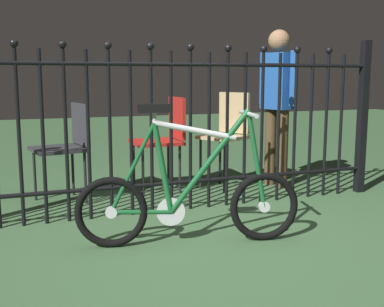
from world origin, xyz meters
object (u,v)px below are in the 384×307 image
Objects in this scene: bicycle at (189,198)px; chair_charcoal at (68,142)px; chair_tan at (228,129)px; person_visitor at (278,96)px; chair_red at (165,134)px.

chair_charcoal is at bearing 112.75° from bicycle.
person_visitor is at bearing -15.95° from chair_tan.
person_visitor reaches higher than bicycle.
chair_charcoal is at bearing -174.33° from chair_red.
bicycle is at bearing -67.25° from chair_charcoal.
person_visitor is at bearing -10.65° from chair_red.
person_visitor reaches higher than chair_charcoal.
chair_red is 0.61m from chair_tan.
person_visitor is (0.46, -0.13, 0.32)m from chair_tan.
person_visitor is (1.95, -0.11, 0.36)m from chair_charcoal.
chair_red reaches higher than chair_charcoal.
chair_charcoal is at bearing 176.71° from person_visitor.
person_visitor is (1.06, -0.20, 0.35)m from chair_red.
chair_tan is (0.61, -0.07, 0.03)m from chair_red.
chair_tan is at bearing 0.72° from chair_charcoal.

